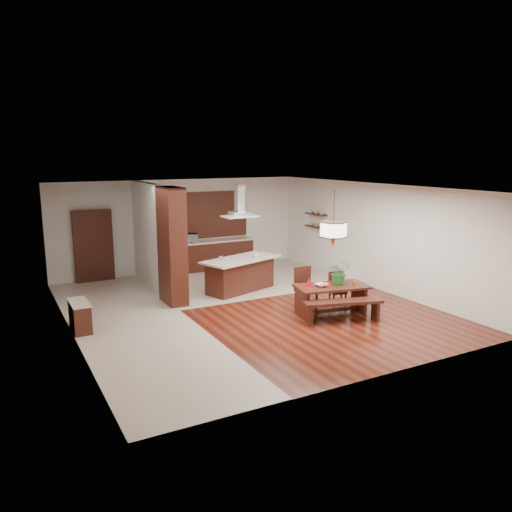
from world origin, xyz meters
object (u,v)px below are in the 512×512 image
dining_table (331,293)px  dining_bench (343,311)px  foliage_plant (339,272)px  pendant_lantern (334,219)px  dining_chair_left (306,289)px  range_hood (240,201)px  kitchen_island (240,274)px  fruit_bowl (321,285)px  island_cup (256,255)px  hallway_console (80,316)px  dining_chair_right (338,290)px  microwave (190,238)px

dining_table → dining_bench: 0.65m
dining_bench → foliage_plant: size_ratio=3.15×
foliage_plant → pendant_lantern: bearing=-170.5°
dining_chair_left → range_hood: range_hood is taller
dining_chair_left → kitchen_island: size_ratio=0.42×
dining_table → dining_chair_left: bearing=118.1°
fruit_bowl → range_hood: 3.35m
fruit_bowl → island_cup: 2.71m
fruit_bowl → kitchen_island: 2.87m
hallway_console → dining_table: bearing=-16.8°
range_hood → dining_bench: bearing=-76.1°
dining_chair_right → island_cup: size_ratio=6.43×
hallway_console → range_hood: range_hood is taller
dining_chair_left → range_hood: 3.04m
dining_bench → pendant_lantern: (0.12, 0.59, 2.00)m
island_cup → hallway_console: bearing=-166.9°
fruit_bowl → range_hood: bearing=104.0°
pendant_lantern → fruit_bowl: pendant_lantern is taller
hallway_console → pendant_lantern: pendant_lantern is taller
range_hood → dining_chair_left: bearing=-73.8°
dining_bench → foliage_plant: bearing=60.8°
dining_table → dining_bench: size_ratio=1.01×
dining_table → microwave: 5.77m
foliage_plant → island_cup: 2.79m
hallway_console → fruit_bowl: 5.33m
foliage_plant → kitchen_island: (-1.19, 2.77, -0.50)m
range_hood → pendant_lantern: bearing=-71.2°
dining_bench → dining_chair_right: dining_chair_right is taller
pendant_lantern → microwave: pendant_lantern is taller
dining_chair_right → pendant_lantern: 1.94m
fruit_bowl → island_cup: (-0.27, 2.69, 0.24)m
dining_chair_right → range_hood: 3.47m
dining_chair_right → fruit_bowl: size_ratio=3.05×
hallway_console → fruit_bowl: bearing=-17.3°
hallway_console → dining_table: 5.58m
dining_table → dining_chair_left: 0.65m
dining_table → island_cup: size_ratio=13.62×
foliage_plant → microwave: bearing=105.7°
dining_bench → fruit_bowl: fruit_bowl is taller
hallway_console → island_cup: bearing=13.1°
dining_table → kitchen_island: (-0.96, 2.81, -0.04)m
foliage_plant → dining_chair_right: bearing=54.3°
hallway_console → dining_chair_right: 5.96m
pendant_lantern → kitchen_island: size_ratio=0.54×
dining_chair_right → island_cup: bearing=131.3°
dining_bench → pendant_lantern: pendant_lantern is taller
kitchen_island → range_hood: bearing=71.5°
dining_bench → island_cup: island_cup is taller
dining_bench → microwave: size_ratio=3.66×
dining_table → island_cup: bearing=101.0°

